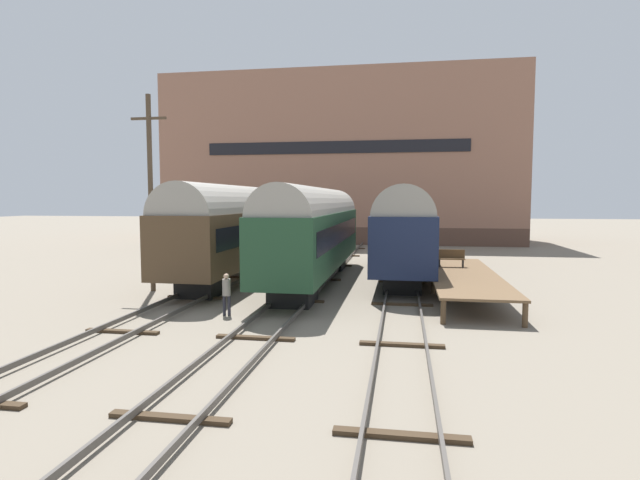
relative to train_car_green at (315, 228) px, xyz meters
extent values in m
plane|color=slate|center=(0.00, -2.15, -2.96)|extent=(200.00, 200.00, 0.00)
cube|color=#4C4742|center=(-5.38, -2.15, -2.78)|extent=(0.08, 60.00, 0.16)
cube|color=#4C4742|center=(-3.95, -2.15, -2.78)|extent=(0.08, 60.00, 0.16)
cube|color=#3D2D1E|center=(-4.67, -11.15, -2.91)|extent=(2.60, 0.24, 0.10)
cube|color=#3D2D1E|center=(-4.67, -5.15, -2.91)|extent=(2.60, 0.24, 0.10)
cube|color=#3D2D1E|center=(-4.67, 0.85, -2.91)|extent=(2.60, 0.24, 0.10)
cube|color=#3D2D1E|center=(-4.67, 6.85, -2.91)|extent=(2.60, 0.24, 0.10)
cube|color=#3D2D1E|center=(-4.67, 12.85, -2.91)|extent=(2.60, 0.24, 0.10)
cube|color=#3D2D1E|center=(-4.67, 18.85, -2.91)|extent=(2.60, 0.24, 0.10)
cube|color=#3D2D1E|center=(-4.67, 24.85, -2.91)|extent=(2.60, 0.24, 0.10)
cube|color=#4C4742|center=(-0.72, -2.15, -2.78)|extent=(0.08, 60.00, 0.16)
cube|color=#4C4742|center=(0.72, -2.15, -2.78)|extent=(0.08, 60.00, 0.16)
cube|color=#3D2D1E|center=(0.00, -17.15, -2.91)|extent=(2.60, 0.24, 0.10)
cube|color=#3D2D1E|center=(0.00, -11.15, -2.91)|extent=(2.60, 0.24, 0.10)
cube|color=#3D2D1E|center=(0.00, -5.15, -2.91)|extent=(2.60, 0.24, 0.10)
cube|color=#3D2D1E|center=(0.00, 0.85, -2.91)|extent=(2.60, 0.24, 0.10)
cube|color=#3D2D1E|center=(0.00, 6.85, -2.91)|extent=(2.60, 0.24, 0.10)
cube|color=#3D2D1E|center=(0.00, 12.85, -2.91)|extent=(2.60, 0.24, 0.10)
cube|color=#3D2D1E|center=(0.00, 18.85, -2.91)|extent=(2.60, 0.24, 0.10)
cube|color=#3D2D1E|center=(0.00, 24.85, -2.91)|extent=(2.60, 0.24, 0.10)
cube|color=#4C4742|center=(3.95, -2.15, -2.78)|extent=(0.08, 60.00, 0.16)
cube|color=#4C4742|center=(5.38, -2.15, -2.78)|extent=(0.08, 60.00, 0.16)
cube|color=#3D2D1E|center=(4.67, -17.15, -2.91)|extent=(2.60, 0.24, 0.10)
cube|color=#3D2D1E|center=(4.67, -11.15, -2.91)|extent=(2.60, 0.24, 0.10)
cube|color=#3D2D1E|center=(4.67, -5.15, -2.91)|extent=(2.60, 0.24, 0.10)
cube|color=#3D2D1E|center=(4.67, 0.85, -2.91)|extent=(2.60, 0.24, 0.10)
cube|color=#3D2D1E|center=(4.67, 6.85, -2.91)|extent=(2.60, 0.24, 0.10)
cube|color=#3D2D1E|center=(4.67, 12.85, -2.91)|extent=(2.60, 0.24, 0.10)
cube|color=#3D2D1E|center=(4.67, 18.85, -2.91)|extent=(2.60, 0.24, 0.10)
cube|color=#3D2D1E|center=(4.67, 24.85, -2.91)|extent=(2.60, 0.24, 0.10)
cube|color=black|center=(0.00, 5.50, -2.46)|extent=(1.80, 2.40, 1.00)
cube|color=black|center=(0.00, -5.50, -2.46)|extent=(1.80, 2.40, 1.00)
cube|color=#1E4228|center=(0.00, 0.00, -0.54)|extent=(2.82, 16.92, 2.83)
cube|color=black|center=(0.00, 0.00, -0.20)|extent=(2.86, 15.56, 1.02)
cylinder|color=gray|center=(0.00, 0.00, 0.87)|extent=(2.68, 16.58, 2.68)
cube|color=black|center=(4.67, 9.26, -2.46)|extent=(1.80, 2.40, 1.00)
cube|color=black|center=(4.67, -1.77, -2.46)|extent=(1.80, 2.40, 1.00)
cube|color=#192342|center=(4.67, 3.74, -0.58)|extent=(3.03, 16.96, 2.76)
cube|color=black|center=(4.67, 3.74, -0.25)|extent=(3.07, 15.60, 0.99)
cylinder|color=gray|center=(4.67, 3.74, 0.80)|extent=(2.88, 16.62, 2.88)
cube|color=black|center=(-4.67, 6.20, -2.46)|extent=(1.80, 2.40, 1.00)
cube|color=black|center=(-4.67, -4.27, -2.46)|extent=(1.80, 2.40, 1.00)
cube|color=#4C3823|center=(-4.67, 0.97, -0.54)|extent=(3.08, 16.11, 2.83)
cube|color=black|center=(-4.67, 0.97, -0.20)|extent=(3.12, 14.82, 1.02)
cylinder|color=gray|center=(-4.67, 0.97, 0.87)|extent=(2.93, 15.79, 2.93)
cube|color=brown|center=(7.54, -2.09, -2.02)|extent=(3.11, 12.41, 0.10)
cylinder|color=brown|center=(6.13, -8.14, -2.51)|extent=(0.20, 0.20, 0.88)
cylinder|color=brown|center=(8.95, -8.14, -2.51)|extent=(0.20, 0.20, 0.88)
cylinder|color=brown|center=(6.13, 3.97, -2.51)|extent=(0.20, 0.20, 0.88)
cylinder|color=brown|center=(8.95, 3.97, -2.51)|extent=(0.20, 0.20, 0.88)
cylinder|color=brown|center=(6.13, -2.09, -2.51)|extent=(0.20, 0.20, 0.88)
cylinder|color=brown|center=(8.95, -2.09, -2.51)|extent=(0.20, 0.20, 0.88)
cube|color=brown|center=(7.17, 0.25, -1.54)|extent=(1.40, 0.40, 0.06)
cube|color=brown|center=(7.17, 0.42, -1.29)|extent=(1.40, 0.06, 0.45)
cube|color=black|center=(6.57, 0.25, -1.77)|extent=(0.06, 0.40, 0.40)
cube|color=black|center=(7.76, 0.25, -1.77)|extent=(0.06, 0.40, 0.40)
cylinder|color=#282833|center=(-2.17, -8.12, -2.56)|extent=(0.12, 0.12, 0.78)
cylinder|color=#282833|center=(-1.97, -8.12, -2.56)|extent=(0.12, 0.12, 0.78)
cylinder|color=gray|center=(-2.07, -8.12, -1.85)|extent=(0.32, 0.32, 0.65)
sphere|color=tan|center=(-2.07, -8.12, -1.42)|extent=(0.21, 0.21, 0.21)
cylinder|color=#473828|center=(-7.48, -3.71, 1.81)|extent=(0.24, 0.24, 9.54)
cube|color=#473828|center=(-7.48, -3.71, 5.44)|extent=(1.80, 0.12, 0.12)
cube|color=brown|center=(-2.09, 29.95, -2.08)|extent=(37.15, 13.90, 1.75)
cube|color=#936651|center=(-2.09, 29.95, 6.69)|extent=(37.15, 13.90, 15.79)
cube|color=black|center=(-2.09, 22.95, 6.69)|extent=(26.00, 0.10, 1.20)
camera|label=1|loc=(4.64, -26.37, 1.55)|focal=28.00mm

